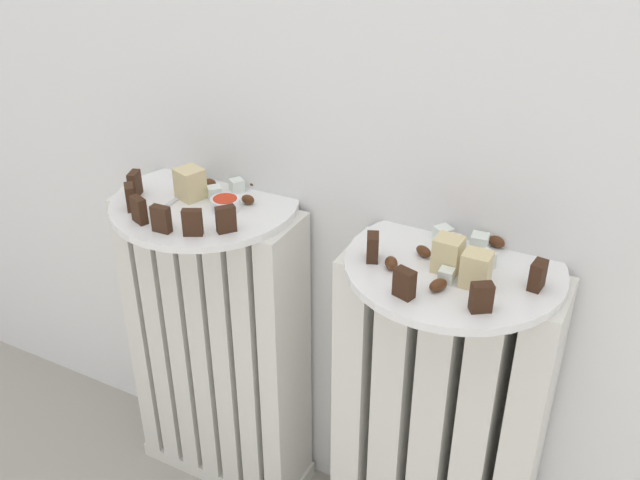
{
  "coord_description": "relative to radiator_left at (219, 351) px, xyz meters",
  "views": [
    {
      "loc": [
        0.44,
        -0.56,
        1.13
      ],
      "look_at": [
        0.0,
        0.28,
        0.59
      ],
      "focal_mm": 39.94,
      "sensor_mm": 36.0,
      "label": 1
    }
  ],
  "objects": [
    {
      "name": "radiator_left",
      "position": [
        0.0,
        0.0,
        0.0
      ],
      "size": [
        0.34,
        0.12,
        0.6
      ],
      "color": "silver",
      "rests_on": "ground_plane"
    },
    {
      "name": "radiator_right",
      "position": [
        0.43,
        0.0,
        -0.0
      ],
      "size": [
        0.34,
        0.12,
        0.6
      ],
      "color": "silver",
      "rests_on": "ground_plane"
    },
    {
      "name": "plate_left",
      "position": [
        -0.0,
        0.0,
        0.31
      ],
      "size": [
        0.31,
        0.31,
        0.01
      ],
      "primitive_type": "cylinder",
      "color": "white",
      "rests_on": "radiator_left"
    },
    {
      "name": "plate_right",
      "position": [
        0.43,
        0.0,
        0.31
      ],
      "size": [
        0.31,
        0.31,
        0.01
      ],
      "primitive_type": "cylinder",
      "color": "white",
      "rests_on": "radiator_right"
    },
    {
      "name": "dark_cake_slice_left_0",
      "position": [
        -0.11,
        -0.04,
        0.34
      ],
      "size": [
        0.02,
        0.03,
        0.04
      ],
      "primitive_type": "cube",
      "rotation": [
        0.0,
        0.0,
        -1.23
      ],
      "color": "#382114",
      "rests_on": "plate_left"
    },
    {
      "name": "dark_cake_slice_left_1",
      "position": [
        -0.08,
        -0.08,
        0.34
      ],
      "size": [
        0.03,
        0.03,
        0.04
      ],
      "primitive_type": "cube",
      "rotation": [
        0.0,
        0.0,
        -0.8
      ],
      "color": "#382114",
      "rests_on": "plate_left"
    },
    {
      "name": "dark_cake_slice_left_2",
      "position": [
        -0.04,
        -0.11,
        0.34
      ],
      "size": [
        0.03,
        0.02,
        0.04
      ],
      "primitive_type": "cube",
      "rotation": [
        0.0,
        0.0,
        -0.38
      ],
      "color": "#382114",
      "rests_on": "plate_left"
    },
    {
      "name": "dark_cake_slice_left_3",
      "position": [
        0.01,
        -0.12,
        0.34
      ],
      "size": [
        0.03,
        0.02,
        0.04
      ],
      "primitive_type": "cube",
      "rotation": [
        0.0,
        0.0,
        0.05
      ],
      "color": "#382114",
      "rests_on": "plate_left"
    },
    {
      "name": "dark_cake_slice_left_4",
      "position": [
        0.05,
        -0.1,
        0.34
      ],
      "size": [
        0.03,
        0.03,
        0.04
      ],
      "primitive_type": "cube",
      "rotation": [
        0.0,
        0.0,
        0.48
      ],
      "color": "#382114",
      "rests_on": "plate_left"
    },
    {
      "name": "dark_cake_slice_left_5",
      "position": [
        0.09,
        -0.07,
        0.34
      ],
      "size": [
        0.03,
        0.03,
        0.04
      ],
      "primitive_type": "cube",
      "rotation": [
        0.0,
        0.0,
        0.9
      ],
      "color": "#382114",
      "rests_on": "plate_left"
    },
    {
      "name": "marble_cake_slice_left_0",
      "position": [
        -0.02,
        -0.0,
        0.34
      ],
      "size": [
        0.05,
        0.05,
        0.05
      ],
      "primitive_type": "cube",
      "rotation": [
        0.0,
        0.0,
        -0.33
      ],
      "color": "beige",
      "rests_on": "plate_left"
    },
    {
      "name": "turkish_delight_left_0",
      "position": [
        0.03,
        0.05,
        0.33
      ],
      "size": [
        0.03,
        0.03,
        0.02
      ],
      "primitive_type": "cube",
      "rotation": [
        0.0,
        0.0,
        0.97
      ],
      "color": "white",
      "rests_on": "plate_left"
    },
    {
      "name": "turkish_delight_left_1",
      "position": [
        0.01,
        0.01,
        0.33
      ],
      "size": [
        0.03,
        0.03,
        0.02
      ],
      "primitive_type": "cube",
      "rotation": [
        0.0,
        0.0,
        0.84
      ],
      "color": "white",
      "rests_on": "plate_left"
    },
    {
      "name": "turkish_delight_left_2",
      "position": [
        -0.05,
        0.05,
        0.33
      ],
      "size": [
        0.03,
        0.03,
        0.02
      ],
      "primitive_type": "cube",
      "rotation": [
        0.0,
        0.0,
        0.93
      ],
      "color": "white",
      "rests_on": "plate_left"
    },
    {
      "name": "medjool_date_left_0",
      "position": [
        -0.02,
        0.04,
        0.32
      ],
      "size": [
        0.03,
        0.03,
        0.02
      ],
      "primitive_type": "ellipsoid",
      "rotation": [
        0.0,
        0.0,
        0.56
      ],
      "color": "#4C2814",
      "rests_on": "plate_left"
    },
    {
      "name": "medjool_date_left_1",
      "position": [
        0.03,
        0.09,
        0.32
      ],
      "size": [
        0.03,
        0.03,
        0.02
      ],
      "primitive_type": "ellipsoid",
      "rotation": [
        0.0,
        0.0,
        2.39
      ],
      "color": "#4C2814",
      "rests_on": "plate_left"
    },
    {
      "name": "medjool_date_left_2",
      "position": [
        0.07,
        0.02,
        0.32
      ],
      "size": [
        0.02,
        0.02,
        0.02
      ],
      "primitive_type": "ellipsoid",
      "rotation": [
        0.0,
        0.0,
        0.02
      ],
      "color": "#4C2814",
      "rests_on": "plate_left"
    },
    {
      "name": "medjool_date_left_3",
      "position": [
        0.05,
        0.08,
        0.32
      ],
      "size": [
        0.03,
        0.03,
        0.02
      ],
      "primitive_type": "ellipsoid",
      "rotation": [
        0.0,
        0.0,
        0.63
      ],
      "color": "#4C2814",
      "rests_on": "plate_left"
    },
    {
      "name": "jam_bowl_left",
      "position": [
        0.05,
        -0.01,
        0.33
      ],
      "size": [
        0.05,
        0.05,
        0.02
      ],
      "color": "white",
      "rests_on": "plate_left"
    },
    {
      "name": "dark_cake_slice_right_0",
      "position": [
        0.32,
        -0.05,
        0.34
      ],
      "size": [
        0.03,
        0.03,
        0.04
      ],
      "primitive_type": "cube",
      "rotation": [
        0.0,
        0.0,
        -1.16
      ],
      "color": "#382114",
      "rests_on": "plate_right"
    },
    {
      "name": "dark_cake_slice_right_1",
      "position": [
        0.39,
        -0.11,
        0.34
      ],
      "size": [
        0.03,
        0.02,
        0.04
      ],
      "primitive_type": "cube",
      "rotation": [
        0.0,
        0.0,
        -0.29
      ],
      "color": "#382114",
      "rests_on": "plate_right"
    },
    {
      "name": "dark_cake_slice_right_2",
      "position": [
        0.49,
        -0.1,
        0.34
      ],
      "size": [
        0.03,
        0.03,
        0.04
      ],
      "primitive_type": "cube",
      "rotation": [
        0.0,
        0.0,
        0.59
      ],
      "color": "#382114",
      "rests_on": "plate_right"
    },
    {
      "name": "dark_cake_slice_right_3",
      "position": [
        0.54,
        -0.01,
        0.34
      ],
      "size": [
        0.02,
        0.03,
        0.04
      ],
      "primitive_type": "cube",
      "rotation": [
        0.0,
        0.0,
        1.47
      ],
      "color": "#382114",
      "rests_on": "plate_right"
    },
    {
      "name": "marble_cake_slice_right_0",
      "position": [
        0.42,
        -0.02,
        0.34
      ],
      "size": [
        0.04,
        0.04,
        0.05
      ],
      "primitive_type": "cube",
      "rotation": [
        0.0,
        0.0,
        -0.03
      ],
      "color": "beige",
      "rests_on": "plate_right"
    },
    {
      "name": "marble_cake_slice_right_1",
      "position": [
        0.47,
        -0.04,
        0.34
      ],
      "size": [
        0.04,
        0.03,
        0.05
      ],
      "primitive_type": "cube",
      "rotation": [
        0.0,
        0.0,
        0.01
      ],
      "color": "beige",
      "rests_on": "plate_right"
    },
    {
      "name": "turkish_delight_right_0",
      "position": [
        0.39,
        0.05,
        0.33
      ],
      "size": [
        0.03,
        0.03,
        0.02
      ],
      "primitive_type": "cube",
      "rotation": [
        0.0,
        0.0,
        0.98
      ],
      "color": "white",
      "rests_on": "plate_right"
    },
    {
      "name": "turkish_delight_right_1",
      "position": [
        0.47,
        0.01,
        0.33
      ],
      "size": [
        0.03,
        0.03,
        0.02
      ],
      "primitive_type": "cube",
      "rotation": [
        0.0,
        0.0,
        0.89
      ],
      "color": "white",
      "rests_on": "plate_right"
    },
    {
      "name": "turkish_delight_right_2",
      "position": [
        0.43,
        -0.05,
        0.33
      ],
      "size": [
        0.02,
        0.02,
        0.02
      ],
      "primitive_type": "cube",
      "rotation": [
        0.0,
        0.0,
        0.04
      ],
      "color": "white",
      "rests_on": "plate_right"
    },
    {
      "name": "turkish_delight_right_3",
      "position": [
        0.45,
        0.05,
        0.33
      ],
      "size": [
        0.03,
        0.03,
        0.02
      ],
      "primitive_type": "cube",
      "rotation": [
        0.0,
        0.0,
        0.12
      ],
      "color": "white",
      "rests_on": "plate_right"
    },
    {
      "name": "medjool_date_right_0",
      "position": [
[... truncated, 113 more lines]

